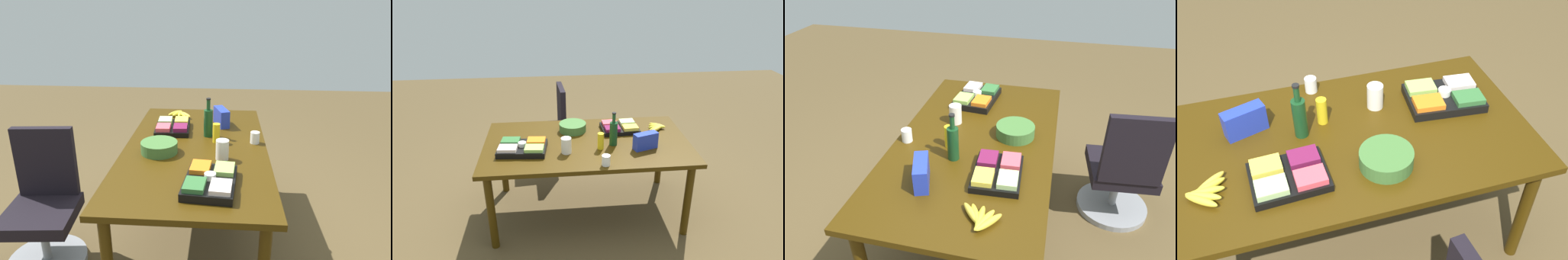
% 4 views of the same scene
% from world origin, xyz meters
% --- Properties ---
extents(ground_plane, '(10.00, 10.00, 0.00)m').
position_xyz_m(ground_plane, '(0.00, 0.00, 0.00)').
color(ground_plane, brown).
extents(conference_table, '(1.91, 1.07, 0.79)m').
position_xyz_m(conference_table, '(0.00, 0.00, 0.71)').
color(conference_table, '#3B2806').
rests_on(conference_table, ground).
extents(office_chair, '(0.56, 0.56, 0.99)m').
position_xyz_m(office_chair, '(0.37, -1.06, 0.37)').
color(office_chair, gray).
rests_on(office_chair, ground).
extents(veggie_tray, '(0.45, 0.34, 0.09)m').
position_xyz_m(veggie_tray, '(0.59, 0.13, 0.82)').
color(veggie_tray, black).
rests_on(veggie_tray, conference_table).
extents(mustard_bottle, '(0.06, 0.06, 0.15)m').
position_xyz_m(mustard_bottle, '(-0.11, 0.15, 0.86)').
color(mustard_bottle, yellow).
rests_on(mustard_bottle, conference_table).
extents(paper_cup, '(0.09, 0.09, 0.09)m').
position_xyz_m(paper_cup, '(-0.11, 0.45, 0.83)').
color(paper_cup, white).
rests_on(paper_cup, conference_table).
extents(banana_bunch, '(0.20, 0.23, 0.04)m').
position_xyz_m(banana_bunch, '(-0.73, -0.20, 0.81)').
color(banana_bunch, yellow).
rests_on(banana_bunch, conference_table).
extents(salad_bowl, '(0.34, 0.34, 0.08)m').
position_xyz_m(salad_bowl, '(0.12, -0.26, 0.83)').
color(salad_bowl, '#3E6C31').
rests_on(salad_bowl, conference_table).
extents(fruit_platter, '(0.37, 0.30, 0.07)m').
position_xyz_m(fruit_platter, '(-0.35, -0.22, 0.82)').
color(fruit_platter, black).
rests_on(fruit_platter, conference_table).
extents(mayo_jar, '(0.11, 0.11, 0.14)m').
position_xyz_m(mayo_jar, '(0.20, 0.20, 0.86)').
color(mayo_jar, white).
rests_on(mayo_jar, conference_table).
extents(wine_bottle, '(0.08, 0.08, 0.32)m').
position_xyz_m(wine_bottle, '(-0.24, 0.09, 0.91)').
color(wine_bottle, '#143F1C').
rests_on(wine_bottle, conference_table).
extents(chip_bag_blue, '(0.23, 0.15, 0.15)m').
position_xyz_m(chip_bag_blue, '(-0.51, 0.19, 0.86)').
color(chip_bag_blue, '#2338B7').
rests_on(chip_bag_blue, conference_table).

